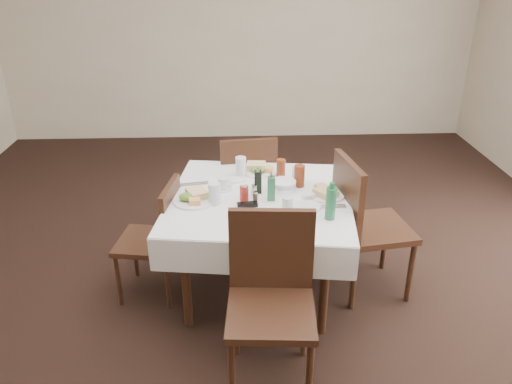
% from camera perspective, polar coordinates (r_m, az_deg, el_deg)
% --- Properties ---
extents(ground_plane, '(7.00, 7.00, 0.00)m').
position_cam_1_polar(ground_plane, '(3.74, -0.87, -11.44)').
color(ground_plane, black).
extents(room_shell, '(6.04, 7.04, 2.80)m').
position_cam_1_polar(room_shell, '(3.03, -1.09, 15.33)').
color(room_shell, beige).
rests_on(room_shell, ground).
extents(dining_table, '(1.37, 1.37, 0.76)m').
position_cam_1_polar(dining_table, '(3.43, 0.43, -1.78)').
color(dining_table, black).
rests_on(dining_table, ground).
extents(chair_north, '(0.50, 0.50, 0.95)m').
position_cam_1_polar(chair_north, '(4.14, -1.01, 1.20)').
color(chair_north, black).
rests_on(chair_north, ground).
extents(chair_south, '(0.51, 0.51, 1.01)m').
position_cam_1_polar(chair_south, '(2.82, 1.73, -10.96)').
color(chair_south, black).
rests_on(chair_south, ground).
extents(chair_east, '(0.55, 0.55, 1.03)m').
position_cam_1_polar(chair_east, '(3.54, 11.96, -3.03)').
color(chair_east, black).
rests_on(chair_east, ground).
extents(chair_west, '(0.47, 0.47, 0.87)m').
position_cam_1_polar(chair_west, '(3.55, -11.06, -4.64)').
color(chair_west, black).
rests_on(chair_west, ground).
extents(meal_north, '(0.27, 0.27, 0.06)m').
position_cam_1_polar(meal_north, '(3.76, 0.37, 2.63)').
color(meal_north, white).
rests_on(meal_north, dining_table).
extents(meal_south, '(0.27, 0.27, 0.06)m').
position_cam_1_polar(meal_south, '(3.00, 0.72, -3.63)').
color(meal_south, white).
rests_on(meal_south, dining_table).
extents(meal_east, '(0.27, 0.27, 0.06)m').
position_cam_1_polar(meal_east, '(3.42, 7.99, -0.03)').
color(meal_east, white).
rests_on(meal_east, dining_table).
extents(meal_west, '(0.28, 0.28, 0.06)m').
position_cam_1_polar(meal_west, '(3.34, -7.12, -0.64)').
color(meal_west, white).
rests_on(meal_west, dining_table).
extents(side_plate_a, '(0.16, 0.16, 0.01)m').
position_cam_1_polar(side_plate_a, '(3.65, -2.49, 1.56)').
color(side_plate_a, white).
rests_on(side_plate_a, dining_table).
extents(side_plate_b, '(0.18, 0.18, 0.01)m').
position_cam_1_polar(side_plate_b, '(3.25, 5.81, -1.67)').
color(side_plate_b, white).
rests_on(side_plate_b, dining_table).
extents(water_n, '(0.08, 0.08, 0.15)m').
position_cam_1_polar(water_n, '(3.68, -1.74, 2.91)').
color(water_n, silver).
rests_on(water_n, dining_table).
extents(water_s, '(0.07, 0.07, 0.13)m').
position_cam_1_polar(water_s, '(3.12, 3.63, -1.64)').
color(water_s, silver).
rests_on(water_s, dining_table).
extents(water_e, '(0.08, 0.08, 0.14)m').
position_cam_1_polar(water_e, '(3.55, 4.76, 1.93)').
color(water_e, silver).
rests_on(water_e, dining_table).
extents(water_w, '(0.08, 0.08, 0.15)m').
position_cam_1_polar(water_w, '(3.27, -4.78, -0.18)').
color(water_w, silver).
rests_on(water_w, dining_table).
extents(iced_tea_a, '(0.07, 0.07, 0.14)m').
position_cam_1_polar(iced_tea_a, '(3.66, 2.87, 2.72)').
color(iced_tea_a, maroon).
rests_on(iced_tea_a, dining_table).
extents(iced_tea_b, '(0.07, 0.07, 0.16)m').
position_cam_1_polar(iced_tea_b, '(3.52, 4.98, 1.84)').
color(iced_tea_b, maroon).
rests_on(iced_tea_b, dining_table).
extents(bread_basket, '(0.19, 0.19, 0.06)m').
position_cam_1_polar(bread_basket, '(3.48, 3.18, 0.77)').
color(bread_basket, silver).
rests_on(bread_basket, dining_table).
extents(oil_cruet_dark, '(0.05, 0.05, 0.20)m').
position_cam_1_polar(oil_cruet_dark, '(3.41, 0.22, 1.27)').
color(oil_cruet_dark, black).
rests_on(oil_cruet_dark, dining_table).
extents(oil_cruet_green, '(0.05, 0.05, 0.21)m').
position_cam_1_polar(oil_cruet_green, '(3.30, 1.74, 0.52)').
color(oil_cruet_green, '#256A43').
rests_on(oil_cruet_green, dining_table).
extents(ketchup_bottle, '(0.06, 0.06, 0.13)m').
position_cam_1_polar(ketchup_bottle, '(3.31, -1.37, -0.07)').
color(ketchup_bottle, maroon).
rests_on(ketchup_bottle, dining_table).
extents(salt_shaker, '(0.04, 0.04, 0.09)m').
position_cam_1_polar(salt_shaker, '(3.37, -0.24, 0.15)').
color(salt_shaker, white).
rests_on(salt_shaker, dining_table).
extents(pepper_shaker, '(0.03, 0.03, 0.07)m').
position_cam_1_polar(pepper_shaker, '(3.31, -0.09, -0.51)').
color(pepper_shaker, '#3D2C1D').
rests_on(pepper_shaker, dining_table).
extents(coffee_mug, '(0.14, 0.12, 0.09)m').
position_cam_1_polar(coffee_mug, '(3.48, -3.73, 0.89)').
color(coffee_mug, white).
rests_on(coffee_mug, dining_table).
extents(sunglasses, '(0.14, 0.06, 0.03)m').
position_cam_1_polar(sunglasses, '(3.24, -1.00, -1.46)').
color(sunglasses, black).
rests_on(sunglasses, dining_table).
extents(green_bottle, '(0.06, 0.06, 0.24)m').
position_cam_1_polar(green_bottle, '(3.09, 8.54, -1.25)').
color(green_bottle, '#256A43').
rests_on(green_bottle, dining_table).
extents(sugar_caddy, '(0.09, 0.07, 0.04)m').
position_cam_1_polar(sugar_caddy, '(3.35, 6.04, -0.56)').
color(sugar_caddy, white).
rests_on(sugar_caddy, dining_table).
extents(cutlery_n, '(0.07, 0.16, 0.01)m').
position_cam_1_polar(cutlery_n, '(3.76, 2.80, 2.24)').
color(cutlery_n, silver).
rests_on(cutlery_n, dining_table).
extents(cutlery_s, '(0.08, 0.20, 0.01)m').
position_cam_1_polar(cutlery_s, '(3.03, -1.89, -3.81)').
color(cutlery_s, silver).
rests_on(cutlery_s, dining_table).
extents(cutlery_e, '(0.20, 0.05, 0.01)m').
position_cam_1_polar(cutlery_e, '(3.28, 8.56, -1.68)').
color(cutlery_e, silver).
rests_on(cutlery_e, dining_table).
extents(cutlery_w, '(0.21, 0.09, 0.01)m').
position_cam_1_polar(cutlery_w, '(3.58, -7.05, 0.88)').
color(cutlery_w, silver).
rests_on(cutlery_w, dining_table).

